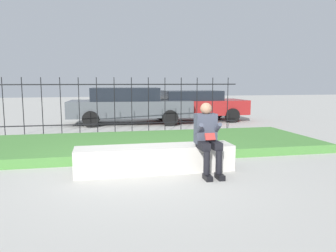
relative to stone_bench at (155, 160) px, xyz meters
name	(u,v)px	position (x,y,z in m)	size (l,w,h in m)	color
ground_plane	(141,172)	(-0.27, 0.00, -0.22)	(60.00, 60.00, 0.00)	#B2AFA8
stone_bench	(155,160)	(0.00, 0.00, 0.00)	(2.91, 0.58, 0.49)	beige
person_seated_reader	(207,135)	(0.89, -0.33, 0.49)	(0.42, 0.73, 1.29)	black
grass_berm	(130,144)	(-0.27, 2.23, -0.12)	(9.40, 3.05, 0.20)	#4C893D
iron_fence	(123,105)	(-0.27, 4.35, 0.71)	(7.40, 0.03, 1.78)	black
car_parked_right	(194,105)	(2.90, 7.31, 0.47)	(4.25, 1.95, 1.28)	maroon
car_parked_center	(129,105)	(0.15, 7.00, 0.53)	(4.81, 2.15, 1.42)	#4C5156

